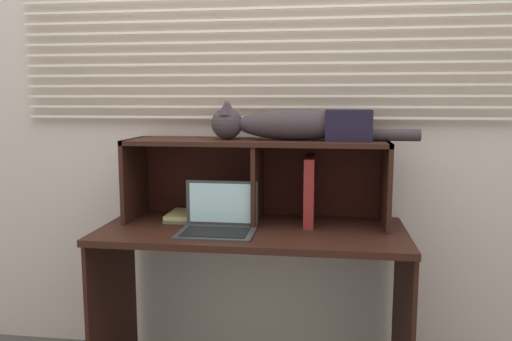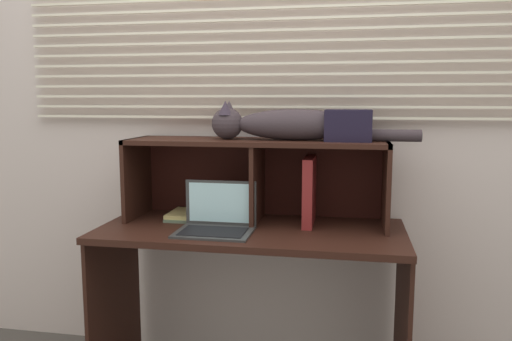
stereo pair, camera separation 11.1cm
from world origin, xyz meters
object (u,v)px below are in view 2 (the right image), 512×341
at_px(binder_upright, 309,191).
at_px(storage_box, 348,125).
at_px(laptop, 216,222).
at_px(book_stack, 185,215).
at_px(cat, 285,124).

height_order(binder_upright, storage_box, storage_box).
bearing_deg(laptop, storage_box, 20.34).
bearing_deg(book_stack, cat, -0.25).
distance_m(laptop, binder_upright, 0.46).
relative_size(cat, book_stack, 4.30).
height_order(cat, binder_upright, cat).
bearing_deg(storage_box, cat, 180.00).
relative_size(laptop, binder_upright, 1.04).
distance_m(laptop, book_stack, 0.30).
bearing_deg(storage_box, laptop, -159.66).
bearing_deg(cat, book_stack, 179.75).
bearing_deg(cat, laptop, -142.69).
xyz_separation_m(laptop, binder_upright, (0.39, 0.21, 0.12)).
xyz_separation_m(binder_upright, book_stack, (-0.61, 0.00, -0.14)).
height_order(laptop, binder_upright, binder_upright).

